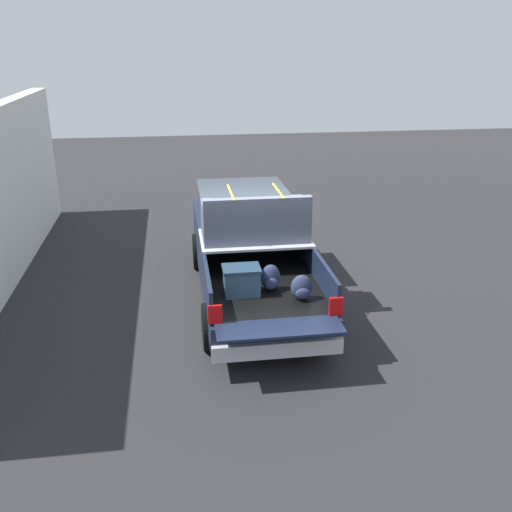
% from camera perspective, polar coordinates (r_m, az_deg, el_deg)
% --- Properties ---
extents(ground_plane, '(40.00, 40.00, 0.00)m').
position_cam_1_polar(ground_plane, '(10.98, -0.46, -4.26)').
color(ground_plane, '#262628').
extents(pickup_truck, '(6.05, 2.06, 2.23)m').
position_cam_1_polar(pickup_truck, '(10.95, -0.74, 1.03)').
color(pickup_truck, '#162138').
rests_on(pickup_truck, ground_plane).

